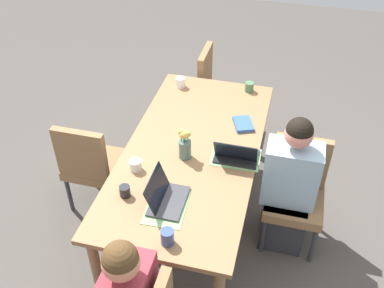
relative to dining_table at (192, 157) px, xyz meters
name	(u,v)px	position (x,y,z in m)	size (l,w,h in m)	color
ground_plane	(192,216)	(0.00, 0.00, -0.68)	(10.00, 10.00, 0.00)	#4C4742
dining_table	(192,157)	(0.00, 0.00, 0.00)	(2.06, 1.00, 0.76)	olive
chair_far_left_near	(296,188)	(-0.05, 0.82, -0.18)	(0.44, 0.44, 0.90)	olive
person_far_left_near	(288,191)	(0.03, 0.76, -0.16)	(0.36, 0.40, 1.19)	#2D2D33
chair_near_left_far	(90,162)	(0.07, -0.85, -0.18)	(0.44, 0.44, 0.90)	olive
chair_head_left_right_near	(216,87)	(-1.31, -0.09, -0.18)	(0.44, 0.44, 0.90)	olive
flower_vase	(185,144)	(0.10, -0.03, 0.20)	(0.10, 0.10, 0.26)	#4C6B60
placemat_far_left_near	(236,157)	(0.01, 0.34, 0.08)	(0.36, 0.26, 0.00)	#7FAD70
placemat_head_right_left_mid	(167,206)	(0.62, -0.01, 0.08)	(0.36, 0.26, 0.00)	#7FAD70
laptop_far_left_near	(236,155)	(0.03, 0.34, 0.12)	(0.22, 0.32, 0.20)	black
laptop_head_right_left_mid	(165,197)	(0.57, -0.04, 0.12)	(0.32, 0.22, 0.21)	#38383D
coffee_mug_near_left	(180,82)	(-0.84, -0.32, 0.12)	(0.09, 0.09, 0.09)	white
coffee_mug_near_right	(167,237)	(0.90, 0.08, 0.13)	(0.08, 0.08, 0.10)	#33477A
coffee_mug_centre_left	(249,87)	(-0.92, 0.29, 0.12)	(0.08, 0.08, 0.09)	#47704C
coffee_mug_centre_right	(135,165)	(0.32, -0.34, 0.12)	(0.09, 0.09, 0.08)	white
coffee_mug_far_left	(125,191)	(0.59, -0.32, 0.12)	(0.07, 0.07, 0.08)	#232328
book_red_cover	(243,124)	(-0.39, 0.33, 0.09)	(0.20, 0.14, 0.03)	#335693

